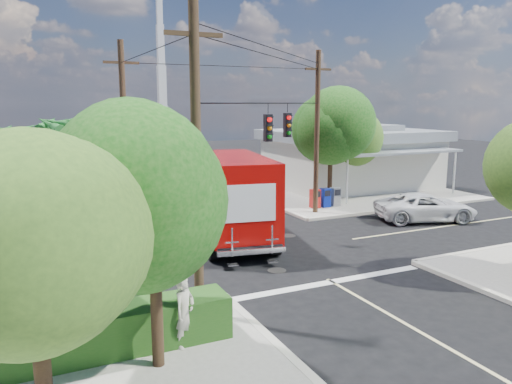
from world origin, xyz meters
TOP-DOWN VIEW (x-y plane):
  - ground at (0.00, 0.00)m, footprint 120.00×120.00m
  - sidewalk_ne at (10.88, 10.88)m, footprint 14.12×14.12m
  - sidewalk_nw at (-10.88, 10.88)m, footprint 14.12×14.12m
  - road_markings at (0.00, -1.47)m, footprint 32.00×32.00m
  - building_ne at (12.50, 11.97)m, footprint 11.80×10.20m
  - radio_tower at (0.50, 20.00)m, footprint 0.80×0.80m
  - tree_sw_front at (-6.99, -7.54)m, footprint 3.88×3.78m
  - tree_sw_back at (-9.49, -10.04)m, footprint 3.56×3.42m
  - tree_ne_front at (7.21, 6.76)m, footprint 4.21×4.14m
  - tree_ne_back at (9.81, 8.96)m, footprint 3.77×3.66m
  - palm_nw_front at (-7.50, 7.50)m, footprint 3.01×3.08m
  - palm_nw_back at (-9.50, 9.00)m, footprint 3.01×3.08m
  - utility_poles at (-1.58, 1.60)m, footprint 12.00×10.68m
  - picket_fence at (-7.80, -5.60)m, footprint 5.94×0.06m
  - hedge_sw at (-8.00, -6.40)m, footprint 6.20×1.20m
  - vending_boxes at (6.50, 6.20)m, footprint 1.90×0.50m
  - delivery_truck at (-1.11, 2.62)m, footprint 4.26×9.36m
  - parked_car at (9.74, 1.41)m, footprint 5.77×3.99m
  - pedestrian at (-6.16, -6.91)m, footprint 0.80×0.76m

SIDE VIEW (x-z plane):
  - ground at x=0.00m, z-range 0.00..0.00m
  - road_markings at x=0.00m, z-range 0.00..0.01m
  - sidewalk_ne at x=10.88m, z-range 0.00..0.14m
  - sidewalk_nw at x=-10.88m, z-range 0.00..0.14m
  - picket_fence at x=-7.80m, z-range 0.18..1.18m
  - hedge_sw at x=-8.00m, z-range 0.14..1.24m
  - vending_boxes at x=6.50m, z-range 0.14..1.24m
  - parked_car at x=9.74m, z-range 0.00..1.47m
  - pedestrian at x=-6.16m, z-range 0.14..1.98m
  - delivery_truck at x=-1.11m, z-range 0.03..3.94m
  - building_ne at x=12.50m, z-range 0.07..4.57m
  - tree_sw_back at x=-9.49m, z-range 1.19..6.60m
  - tree_ne_back at x=9.81m, z-range 1.27..7.10m
  - tree_sw_front at x=-6.99m, z-range 1.32..7.35m
  - palm_nw_back at x=-9.50m, z-range 2.08..7.27m
  - utility_poles at x=-1.58m, z-range 0.17..9.17m
  - tree_ne_front at x=7.21m, z-range 1.44..8.09m
  - palm_nw_front at x=-7.50m, z-range 2.25..7.84m
  - radio_tower at x=0.50m, z-range -2.86..14.14m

